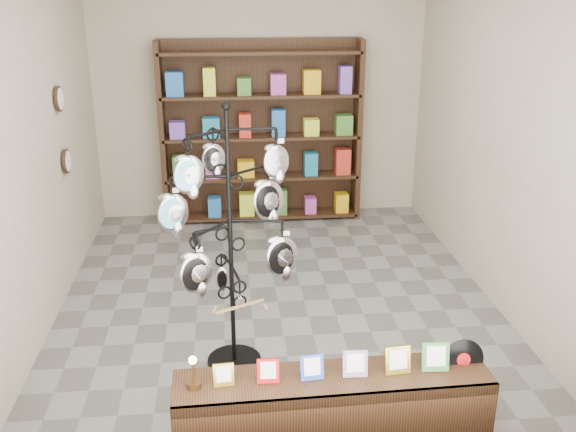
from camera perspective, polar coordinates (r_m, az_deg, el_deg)
The scene contains 6 objects.
ground at distance 6.07m, azimuth -0.92°, elevation -7.62°, with size 5.00×5.00×0.00m, color slate.
room_envelope at distance 5.46m, azimuth -1.03°, elevation 9.82°, with size 5.00×5.00×5.00m.
display_tree at distance 4.68m, azimuth -5.20°, elevation -0.43°, with size 1.11×1.11×2.06m.
front_shelf at distance 4.31m, azimuth 3.97°, elevation -16.76°, with size 2.02×0.46×0.71m.
back_shelving at distance 7.87m, azimuth -2.38°, elevation 6.94°, with size 2.42×0.36×2.20m.
wall_clocks at distance 6.48m, azimuth -19.41°, elevation 7.18°, with size 0.03×0.24×0.84m.
Camera 1 is at (-0.44, -5.35, 2.84)m, focal length 40.00 mm.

